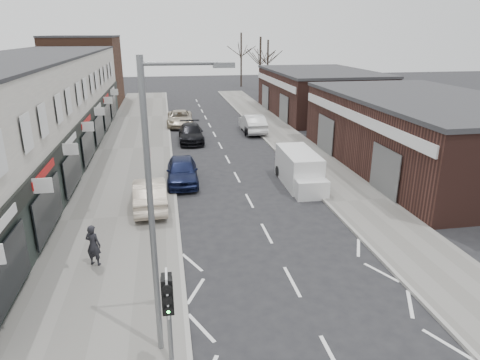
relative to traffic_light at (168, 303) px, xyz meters
name	(u,v)px	position (x,y,z in m)	size (l,w,h in m)	color
ground	(310,315)	(4.40, 2.02, -2.41)	(160.00, 160.00, 0.00)	black
pavement_left	(134,149)	(-2.35, 24.02, -2.35)	(5.50, 64.00, 0.12)	slate
pavement_right	(290,142)	(10.15, 24.02, -2.35)	(3.50, 64.00, 0.12)	slate
shop_terrace_left	(24,112)	(-9.10, 21.52, 1.14)	(8.00, 41.00, 7.10)	silver
brick_block_far	(85,72)	(-9.10, 47.02, 1.59)	(8.00, 10.00, 8.00)	#4D2E21
right_unit_near	(424,134)	(16.90, 16.02, -0.16)	(10.00, 18.00, 4.50)	#3D211B
right_unit_far	(319,93)	(16.90, 36.02, -0.16)	(10.00, 16.00, 4.50)	#3D211B
tree_far_a	(260,97)	(13.40, 50.02, -2.41)	(3.60, 3.60, 8.00)	#382D26
tree_far_b	(267,91)	(15.90, 56.02, -2.41)	(3.60, 3.60, 7.50)	#382D26
tree_far_c	(241,87)	(12.90, 62.02, -2.41)	(3.60, 3.60, 8.50)	#382D26
traffic_light	(168,303)	(0.00, 0.00, 0.00)	(0.28, 0.60, 3.10)	slate
street_lamp	(157,200)	(-0.13, 1.22, 2.20)	(2.23, 0.22, 8.00)	slate
warning_sign	(150,156)	(-0.76, 14.02, -0.21)	(0.12, 0.80, 2.70)	slate
white_van	(299,169)	(7.80, 14.05, -1.47)	(1.91, 5.15, 1.99)	white
sedan_on_pavement	(150,193)	(-0.80, 11.74, -1.54)	(1.59, 4.55, 1.50)	#BFAE98
pedestrian	(93,245)	(-2.78, 6.31, -1.47)	(0.60, 0.40, 1.66)	black
parked_car_left_a	(182,171)	(1.00, 15.53, -1.64)	(1.82, 4.53, 1.54)	#121839
parked_car_left_b	(191,133)	(2.20, 25.71, -1.71)	(1.99, 4.88, 1.42)	black
parked_car_left_c	(180,118)	(1.56, 32.24, -1.70)	(2.38, 5.17, 1.44)	#B9AC94
parked_car_right_a	(253,123)	(7.90, 28.20, -1.59)	(1.74, 4.99, 1.64)	silver
parked_car_right_b	(253,124)	(7.90, 28.07, -1.65)	(1.81, 4.50, 1.53)	black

